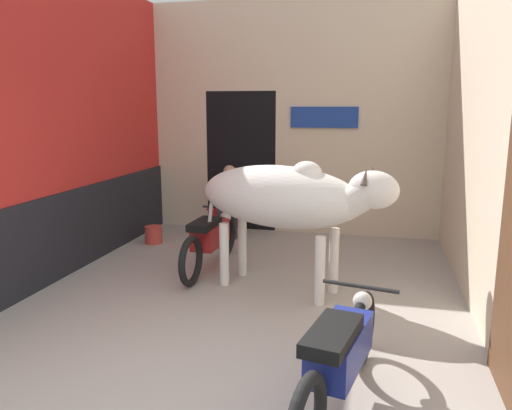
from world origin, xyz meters
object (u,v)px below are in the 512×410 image
plastic_stool (216,220)px  motorcycle_near (340,354)px  cow (286,198)px  bucket (153,235)px  motorcycle_far (210,238)px  shopkeeper_seated (229,200)px

plastic_stool → motorcycle_near: bearing=-62.0°
cow → bucket: (-2.30, 1.46, -0.94)m
cow → motorcycle_near: 2.38m
motorcycle_far → plastic_stool: motorcycle_far is taller
cow → plastic_stool: size_ratio=5.46×
cow → bucket: 2.88m
motorcycle_near → plastic_stool: (-2.33, 4.40, -0.19)m
motorcycle_near → bucket: bearing=130.3°
cow → motorcycle_near: size_ratio=1.20×
motorcycle_near → bucket: size_ratio=7.47×
cow → motorcycle_near: (0.77, -2.16, -0.65)m
shopkeeper_seated → plastic_stool: (-0.28, 0.18, -0.37)m
shopkeeper_seated → plastic_stool: bearing=148.2°
motorcycle_far → plastic_stool: bearing=106.3°
motorcycle_near → shopkeeper_seated: 4.70m
shopkeeper_seated → plastic_stool: size_ratio=2.67×
motorcycle_far → shopkeeper_seated: shopkeeper_seated is taller
plastic_stool → bucket: 1.08m
motorcycle_far → shopkeeper_seated: size_ratio=1.63×
cow → shopkeeper_seated: (-1.28, 2.07, -0.47)m
cow → motorcycle_near: cow is taller
cow → plastic_stool: bearing=125.0°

